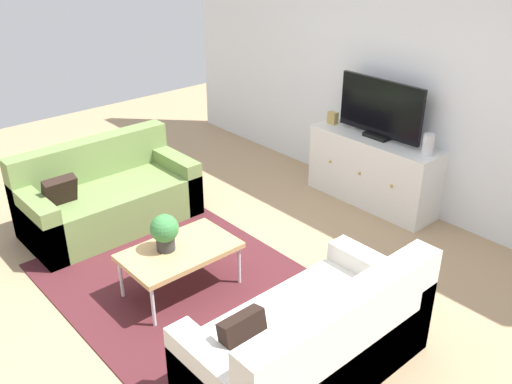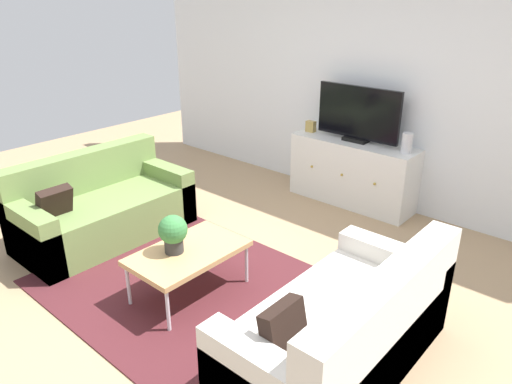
{
  "view_description": "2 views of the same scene",
  "coord_description": "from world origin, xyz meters",
  "px_view_note": "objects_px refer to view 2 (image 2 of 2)",
  "views": [
    {
      "loc": [
        3.29,
        -2.26,
        2.83
      ],
      "look_at": [
        0.0,
        0.64,
        0.64
      ],
      "focal_mm": 39.02,
      "sensor_mm": 36.0,
      "label": 1
    },
    {
      "loc": [
        2.61,
        -2.34,
        2.32
      ],
      "look_at": [
        0.0,
        0.64,
        0.64
      ],
      "focal_mm": 33.61,
      "sensor_mm": 36.0,
      "label": 2
    }
  ],
  "objects_px": {
    "couch_right_side": "(347,334)",
    "tv_console": "(352,172)",
    "couch_left_side": "(100,209)",
    "coffee_table": "(188,254)",
    "flat_screen_tv": "(358,114)",
    "glass_vase": "(407,143)",
    "potted_plant": "(173,232)",
    "mantel_clock": "(311,126)"
  },
  "relations": [
    {
      "from": "tv_console",
      "to": "flat_screen_tv",
      "type": "distance_m",
      "value": 0.68
    },
    {
      "from": "tv_console",
      "to": "glass_vase",
      "type": "distance_m",
      "value": 0.77
    },
    {
      "from": "potted_plant",
      "to": "mantel_clock",
      "type": "distance_m",
      "value": 2.62
    },
    {
      "from": "flat_screen_tv",
      "to": "mantel_clock",
      "type": "xyz_separation_m",
      "value": [
        -0.61,
        -0.02,
        -0.24
      ]
    },
    {
      "from": "potted_plant",
      "to": "glass_vase",
      "type": "distance_m",
      "value": 2.66
    },
    {
      "from": "couch_right_side",
      "to": "potted_plant",
      "type": "xyz_separation_m",
      "value": [
        -1.48,
        -0.18,
        0.3
      ]
    },
    {
      "from": "mantel_clock",
      "to": "tv_console",
      "type": "bearing_deg",
      "value": -0.0
    },
    {
      "from": "couch_right_side",
      "to": "coffee_table",
      "type": "bearing_deg",
      "value": -176.0
    },
    {
      "from": "glass_vase",
      "to": "mantel_clock",
      "type": "relative_size",
      "value": 1.63
    },
    {
      "from": "potted_plant",
      "to": "tv_console",
      "type": "relative_size",
      "value": 0.21
    },
    {
      "from": "couch_left_side",
      "to": "coffee_table",
      "type": "height_order",
      "value": "couch_left_side"
    },
    {
      "from": "mantel_clock",
      "to": "glass_vase",
      "type": "bearing_deg",
      "value": 0.0
    },
    {
      "from": "coffee_table",
      "to": "potted_plant",
      "type": "xyz_separation_m",
      "value": [
        -0.06,
        -0.09,
        0.2
      ]
    },
    {
      "from": "couch_left_side",
      "to": "mantel_clock",
      "type": "bearing_deg",
      "value": 69.79
    },
    {
      "from": "couch_right_side",
      "to": "coffee_table",
      "type": "relative_size",
      "value": 1.81
    },
    {
      "from": "flat_screen_tv",
      "to": "potted_plant",
      "type": "bearing_deg",
      "value": -92.01
    },
    {
      "from": "coffee_table",
      "to": "flat_screen_tv",
      "type": "relative_size",
      "value": 0.93
    },
    {
      "from": "coffee_table",
      "to": "flat_screen_tv",
      "type": "bearing_deg",
      "value": 89.39
    },
    {
      "from": "potted_plant",
      "to": "coffee_table",
      "type": "bearing_deg",
      "value": 53.03
    },
    {
      "from": "tv_console",
      "to": "glass_vase",
      "type": "height_order",
      "value": "glass_vase"
    },
    {
      "from": "couch_left_side",
      "to": "tv_console",
      "type": "distance_m",
      "value": 2.8
    },
    {
      "from": "couch_right_side",
      "to": "potted_plant",
      "type": "distance_m",
      "value": 1.52
    },
    {
      "from": "coffee_table",
      "to": "potted_plant",
      "type": "relative_size",
      "value": 2.97
    },
    {
      "from": "glass_vase",
      "to": "mantel_clock",
      "type": "xyz_separation_m",
      "value": [
        -1.21,
        0.0,
        -0.04
      ]
    },
    {
      "from": "couch_right_side",
      "to": "flat_screen_tv",
      "type": "relative_size",
      "value": 1.69
    },
    {
      "from": "flat_screen_tv",
      "to": "coffee_table",
      "type": "bearing_deg",
      "value": -90.61
    },
    {
      "from": "flat_screen_tv",
      "to": "mantel_clock",
      "type": "relative_size",
      "value": 7.61
    },
    {
      "from": "flat_screen_tv",
      "to": "glass_vase",
      "type": "distance_m",
      "value": 0.64
    },
    {
      "from": "couch_right_side",
      "to": "couch_left_side",
      "type": "bearing_deg",
      "value": 180.0
    },
    {
      "from": "coffee_table",
      "to": "mantel_clock",
      "type": "distance_m",
      "value": 2.58
    },
    {
      "from": "couch_right_side",
      "to": "tv_console",
      "type": "distance_m",
      "value": 2.75
    },
    {
      "from": "couch_left_side",
      "to": "coffee_table",
      "type": "xyz_separation_m",
      "value": [
        1.45,
        -0.1,
        0.09
      ]
    },
    {
      "from": "couch_left_side",
      "to": "couch_right_side",
      "type": "height_order",
      "value": "same"
    },
    {
      "from": "flat_screen_tv",
      "to": "couch_left_side",
      "type": "bearing_deg",
      "value": -121.72
    },
    {
      "from": "potted_plant",
      "to": "glass_vase",
      "type": "bearing_deg",
      "value": 74.77
    },
    {
      "from": "coffee_table",
      "to": "glass_vase",
      "type": "xyz_separation_m",
      "value": [
        0.63,
        2.47,
        0.47
      ]
    },
    {
      "from": "couch_left_side",
      "to": "flat_screen_tv",
      "type": "height_order",
      "value": "flat_screen_tv"
    },
    {
      "from": "tv_console",
      "to": "glass_vase",
      "type": "xyz_separation_m",
      "value": [
        0.61,
        0.0,
        0.48
      ]
    },
    {
      "from": "potted_plant",
      "to": "flat_screen_tv",
      "type": "xyz_separation_m",
      "value": [
        0.09,
        2.58,
        0.47
      ]
    },
    {
      "from": "potted_plant",
      "to": "glass_vase",
      "type": "relative_size",
      "value": 1.47
    },
    {
      "from": "couch_right_side",
      "to": "flat_screen_tv",
      "type": "distance_m",
      "value": 2.87
    },
    {
      "from": "glass_vase",
      "to": "coffee_table",
      "type": "bearing_deg",
      "value": -104.35
    }
  ]
}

